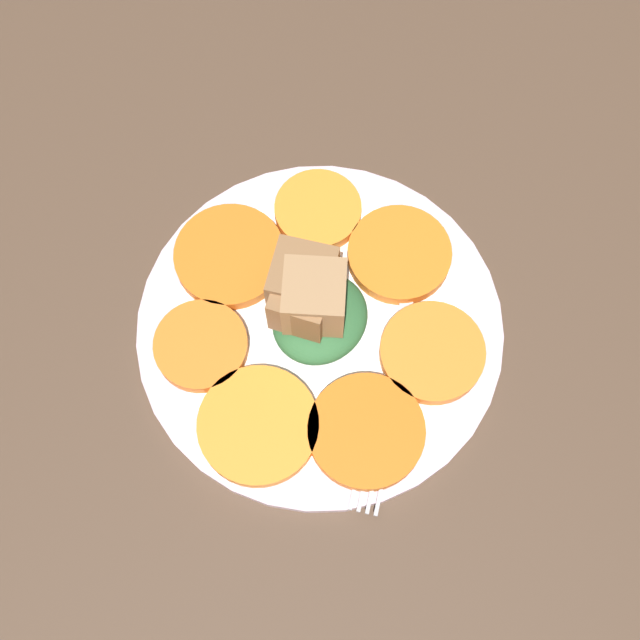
{
  "coord_description": "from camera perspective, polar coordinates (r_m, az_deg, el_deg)",
  "views": [
    {
      "loc": [
        -18.35,
        -14.22,
        65.57
      ],
      "look_at": [
        0.0,
        0.0,
        4.1
      ],
      "focal_mm": 45.0,
      "sensor_mm": 36.0,
      "label": 1
    }
  ],
  "objects": [
    {
      "name": "center_pile",
      "position": [
        0.63,
        -0.64,
        1.23
      ],
      "size": [
        8.33,
        9.01,
        7.55
      ],
      "color": "#2D6033",
      "rests_on": "plate"
    },
    {
      "name": "fork",
      "position": [
        0.65,
        4.71,
        -5.72
      ],
      "size": [
        18.09,
        9.56,
        0.4
      ],
      "rotation": [
        0.0,
        0.0,
        0.43
      ],
      "color": "#B2B2B7",
      "rests_on": "plate"
    },
    {
      "name": "carrot_slice_5",
      "position": [
        0.7,
        -0.14,
        7.8
      ],
      "size": [
        7.58,
        7.58,
        1.26
      ],
      "primitive_type": "cylinder",
      "color": "orange",
      "rests_on": "plate"
    },
    {
      "name": "carrot_slice_0",
      "position": [
        0.66,
        -8.45,
        -1.83
      ],
      "size": [
        7.69,
        7.69,
        1.26
      ],
      "primitive_type": "cylinder",
      "color": "orange",
      "rests_on": "plate"
    },
    {
      "name": "carrot_slice_4",
      "position": [
        0.69,
        5.66,
        4.68
      ],
      "size": [
        8.87,
        8.87,
        1.26
      ],
      "primitive_type": "cylinder",
      "color": "orange",
      "rests_on": "plate"
    },
    {
      "name": "carrot_slice_2",
      "position": [
        0.64,
        3.3,
        -7.91
      ],
      "size": [
        9.26,
        9.26,
        1.26
      ],
      "primitive_type": "cylinder",
      "color": "orange",
      "rests_on": "plate"
    },
    {
      "name": "carrot_slice_6",
      "position": [
        0.69,
        -6.28,
        4.71
      ],
      "size": [
        9.46,
        9.46,
        1.26
      ],
      "primitive_type": "cylinder",
      "color": "orange",
      "rests_on": "plate"
    },
    {
      "name": "carrot_slice_3",
      "position": [
        0.66,
        7.98,
        -2.3
      ],
      "size": [
        8.57,
        8.57,
        1.26
      ],
      "primitive_type": "cylinder",
      "color": "orange",
      "rests_on": "plate"
    },
    {
      "name": "table_slab",
      "position": [
        0.69,
        0.0,
        -0.91
      ],
      "size": [
        120.0,
        120.0,
        2.0
      ],
      "primitive_type": "cube",
      "color": "#4C3828",
      "rests_on": "ground"
    },
    {
      "name": "plate",
      "position": [
        0.67,
        0.0,
        -0.48
      ],
      "size": [
        30.61,
        30.61,
        1.05
      ],
      "color": "silver",
      "rests_on": "table_slab"
    },
    {
      "name": "carrot_slice_1",
      "position": [
        0.64,
        -4.41,
        -7.49
      ],
      "size": [
        9.6,
        9.6,
        1.26
      ],
      "primitive_type": "cylinder",
      "color": "orange",
      "rests_on": "plate"
    }
  ]
}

